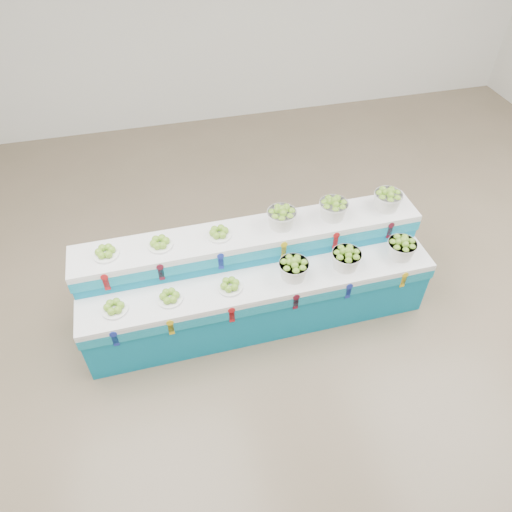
% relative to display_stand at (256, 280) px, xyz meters
% --- Properties ---
extents(ground, '(10.00, 10.00, 0.00)m').
position_rel_display_stand_xyz_m(ground, '(0.93, -0.49, -0.51)').
color(ground, '#6F5F49').
rests_on(ground, ground).
extents(display_stand, '(3.66, 0.99, 1.02)m').
position_rel_display_stand_xyz_m(display_stand, '(0.00, 0.00, 0.00)').
color(display_stand, '#0C7CA4').
rests_on(display_stand, ground).
extents(plate_lower_left, '(0.26, 0.26, 0.10)m').
position_rel_display_stand_xyz_m(plate_lower_left, '(-1.43, -0.24, 0.26)').
color(plate_lower_left, white).
rests_on(plate_lower_left, display_stand).
extents(plate_lower_mid, '(0.26, 0.26, 0.10)m').
position_rel_display_stand_xyz_m(plate_lower_mid, '(-0.91, -0.24, 0.26)').
color(plate_lower_mid, white).
rests_on(plate_lower_mid, display_stand).
extents(plate_lower_right, '(0.26, 0.26, 0.10)m').
position_rel_display_stand_xyz_m(plate_lower_right, '(-0.32, -0.23, 0.26)').
color(plate_lower_right, white).
rests_on(plate_lower_right, display_stand).
extents(basket_lower_left, '(0.31, 0.31, 0.22)m').
position_rel_display_stand_xyz_m(basket_lower_left, '(0.33, -0.22, 0.32)').
color(basket_lower_left, silver).
rests_on(basket_lower_left, display_stand).
extents(basket_lower_mid, '(0.31, 0.31, 0.22)m').
position_rel_display_stand_xyz_m(basket_lower_mid, '(0.89, -0.22, 0.32)').
color(basket_lower_mid, silver).
rests_on(basket_lower_mid, display_stand).
extents(basket_lower_right, '(0.31, 0.31, 0.22)m').
position_rel_display_stand_xyz_m(basket_lower_right, '(1.51, -0.21, 0.32)').
color(basket_lower_right, silver).
rests_on(basket_lower_right, display_stand).
extents(plate_upper_left, '(0.26, 0.26, 0.10)m').
position_rel_display_stand_xyz_m(plate_upper_left, '(-1.44, 0.21, 0.56)').
color(plate_upper_left, white).
rests_on(plate_upper_left, display_stand).
extents(plate_upper_mid, '(0.26, 0.26, 0.10)m').
position_rel_display_stand_xyz_m(plate_upper_mid, '(-0.92, 0.22, 0.56)').
color(plate_upper_mid, white).
rests_on(plate_upper_mid, display_stand).
extents(plate_upper_right, '(0.26, 0.26, 0.10)m').
position_rel_display_stand_xyz_m(plate_upper_right, '(-0.33, 0.22, 0.56)').
color(plate_upper_right, white).
rests_on(plate_upper_right, display_stand).
extents(basket_upper_left, '(0.31, 0.31, 0.22)m').
position_rel_display_stand_xyz_m(basket_upper_left, '(0.33, 0.23, 0.62)').
color(basket_upper_left, silver).
rests_on(basket_upper_left, display_stand).
extents(basket_upper_mid, '(0.31, 0.31, 0.22)m').
position_rel_display_stand_xyz_m(basket_upper_mid, '(0.89, 0.24, 0.62)').
color(basket_upper_mid, silver).
rests_on(basket_upper_mid, display_stand).
extents(basket_upper_right, '(0.31, 0.31, 0.22)m').
position_rel_display_stand_xyz_m(basket_upper_right, '(1.51, 0.24, 0.62)').
color(basket_upper_right, silver).
rests_on(basket_upper_right, display_stand).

